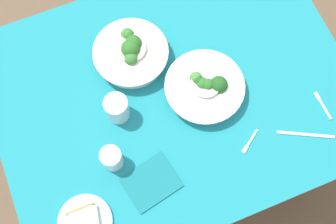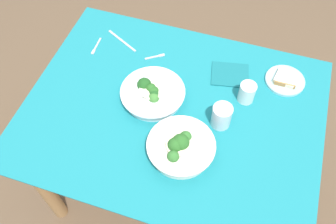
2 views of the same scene
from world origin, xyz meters
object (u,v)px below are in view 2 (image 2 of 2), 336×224
Objects in this scene: water_glass_center at (247,93)px; water_glass_side at (222,116)px; fork_by_far_bowl at (96,47)px; broccoli_bowl_near at (180,147)px; fork_by_near_bowl at (156,57)px; bread_side_plate at (285,80)px; napkin_folded_upper at (230,75)px; table_knife_left at (122,41)px; broccoli_bowl_far at (152,94)px.

water_glass_side is at bearing -116.12° from water_glass_center.
water_glass_center reaches higher than fork_by_far_bowl.
fork_by_near_bowl is (-0.25, 0.44, -0.04)m from broccoli_bowl_near.
bread_side_plate is at bearing 53.48° from water_glass_side.
napkin_folded_upper is at bearing 93.82° from water_glass_side.
table_knife_left is at bearing 166.09° from water_glass_center.
broccoli_bowl_near is 2.89× the size of water_glass_center.
fork_by_far_bowl is at bearing 173.67° from water_glass_center.
water_glass_center reaches higher than fork_by_near_bowl.
napkin_folded_upper is (0.65, 0.03, 0.00)m from fork_by_far_bowl.
fork_by_near_bowl is at bearing 166.06° from water_glass_center.
broccoli_bowl_near reaches higher than fork_by_near_bowl.
table_knife_left is (-0.25, 0.28, -0.03)m from broccoli_bowl_far.
bread_side_plate is at bearing 26.87° from broccoli_bowl_far.
broccoli_bowl_far is 0.38m from table_knife_left.
fork_by_near_bowl is (-0.06, 0.23, -0.03)m from broccoli_bowl_far.
water_glass_center is at bearing 60.14° from broccoli_bowl_near.
bread_side_plate is (0.34, 0.48, -0.03)m from broccoli_bowl_near.
broccoli_bowl_far is 1.58× the size of bread_side_plate.
water_glass_side is at bearing -126.52° from bread_side_plate.
water_glass_side is (-0.22, -0.30, 0.04)m from bread_side_plate.
napkin_folded_upper is (-0.24, -0.04, -0.01)m from bread_side_plate.
broccoli_bowl_far is 1.42× the size of table_knife_left.
broccoli_bowl_far is 3.00× the size of water_glass_center.
broccoli_bowl_far is 0.40m from water_glass_center.
table_knife_left is (-0.63, 0.16, -0.04)m from water_glass_center.
water_glass_center reaches higher than bread_side_plate.
water_glass_center is 0.65m from table_knife_left.
water_glass_side is 0.27m from napkin_folded_upper.
broccoli_bowl_far reaches higher than fork_by_far_bowl.
napkin_folded_upper is at bearing -170.92° from bread_side_plate.
water_glass_center is 1.08× the size of fork_by_near_bowl.
bread_side_plate is 0.21m from water_glass_center.
fork_by_near_bowl is (-0.59, -0.04, -0.01)m from bread_side_plate.
broccoli_bowl_near reaches higher than water_glass_center.
water_glass_center is 0.85× the size of fork_by_far_bowl.
fork_by_near_bowl is 0.51× the size of napkin_folded_upper.
broccoli_bowl_far is at bearing -141.54° from napkin_folded_upper.
fork_by_near_bowl is 0.19m from table_knife_left.
table_knife_left is at bearing 124.20° from fork_by_far_bowl.
bread_side_plate is 1.05× the size of napkin_folded_upper.
fork_by_near_bowl is at bearing 105.79° from broccoli_bowl_far.
water_glass_center is at bearing -50.56° from napkin_folded_upper.
fork_by_near_bowl is (0.29, 0.03, 0.00)m from fork_by_far_bowl.
fork_by_far_bowl is 0.65m from napkin_folded_upper.
broccoli_bowl_far reaches higher than fork_by_near_bowl.
fork_by_near_bowl is at bearing -176.26° from bread_side_plate.
broccoli_bowl_far is 0.29m from broccoli_bowl_near.
napkin_folded_upper is at bearing 129.44° from water_glass_center.
bread_side_plate is (0.53, 0.27, -0.02)m from broccoli_bowl_far.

